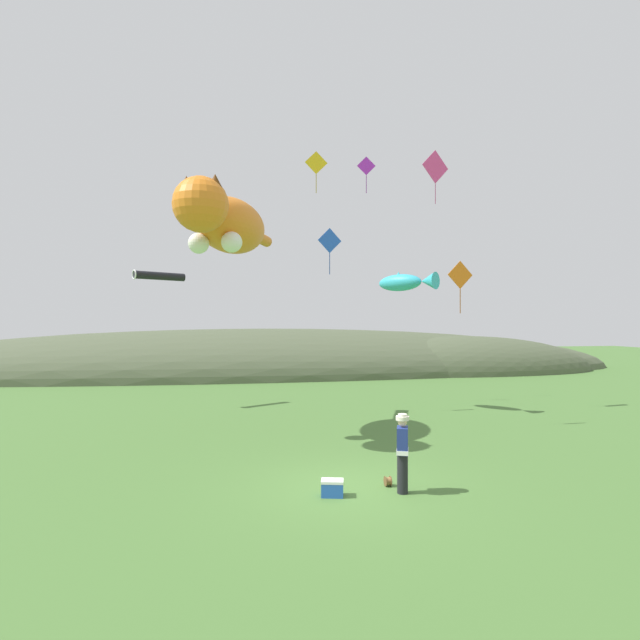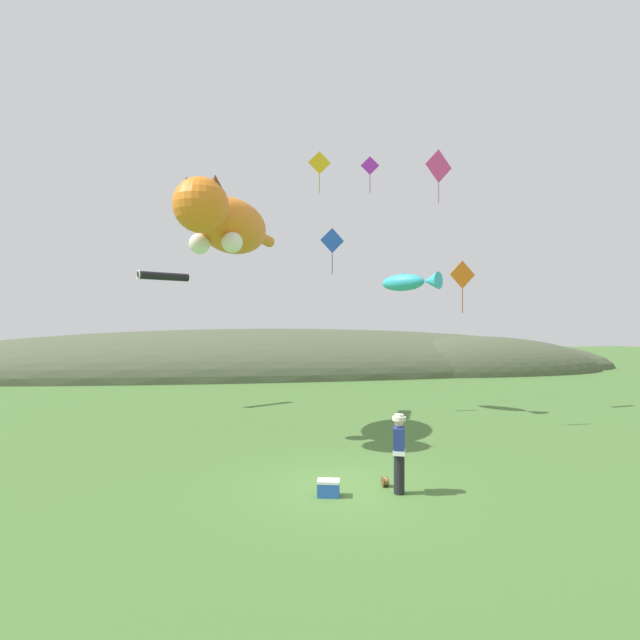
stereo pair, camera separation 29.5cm
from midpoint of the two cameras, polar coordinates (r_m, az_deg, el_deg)
The scene contains 13 objects.
ground_plane at distance 12.16m, azimuth 3.04°, elevation -18.64°, with size 120.00×120.00×0.00m, color #477033.
distant_hill_ridge at distance 38.52m, azimuth -3.40°, elevation -5.99°, with size 59.28×13.86×6.72m.
festival_attendant at distance 11.67m, azimuth 8.67°, elevation -14.54°, with size 0.40×0.49×1.77m.
kite_spool at distance 12.32m, azimuth 7.05°, elevation -17.81°, with size 0.14×0.23×0.23m.
picnic_cooler at distance 11.58m, azimuth 0.65°, elevation -18.64°, with size 0.55×0.44×0.36m.
kite_giant_cat at distance 17.25m, azimuth -11.25°, elevation 10.78°, with size 3.50×6.80×2.19m.
kite_fish_windsock at distance 21.99m, azimuth 9.42°, elevation 4.29°, with size 2.33×2.64×0.85m.
kite_tube_streamer at distance 23.82m, azimuth -18.27°, elevation 4.80°, with size 2.24×1.48×0.44m.
kite_diamond_pink at distance 23.47m, azimuth 12.68°, elevation 16.68°, with size 1.41×0.46×2.38m.
kite_diamond_orange at distance 19.08m, azimuth 15.30°, elevation 4.93°, with size 1.03×0.12×1.94m.
kite_diamond_blue at distance 21.34m, azimuth 0.71°, elevation 9.01°, with size 1.06×0.18×1.97m.
kite_diamond_gold at distance 24.74m, azimuth -0.80°, elevation 17.49°, with size 1.09×0.05×1.99m.
kite_diamond_violet at distance 26.19m, azimuth 4.98°, elevation 17.09°, with size 0.93×0.17×1.84m.
Camera 1 is at (-2.93, -11.17, 3.83)m, focal length 28.00 mm.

